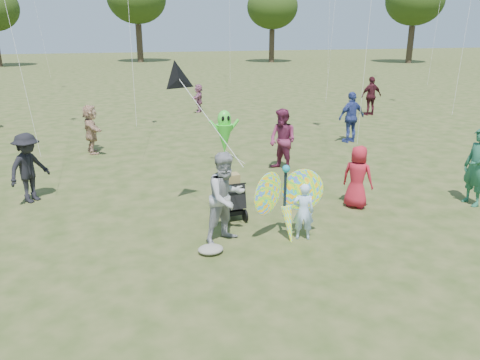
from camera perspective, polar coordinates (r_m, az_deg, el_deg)
name	(u,v)px	position (r m, az deg, el deg)	size (l,w,h in m)	color
ground	(271,255)	(9.39, 3.77, -9.05)	(160.00, 160.00, 0.00)	#51592B
child_girl	(303,212)	(9.87, 7.72, -3.84)	(0.45, 0.29, 1.23)	#B4D4FF
adult_man	(226,198)	(9.59, -1.70, -2.15)	(0.93, 0.73, 1.92)	#999A9F
grey_bag	(211,249)	(9.40, -3.59, -8.44)	(0.51, 0.42, 0.16)	gray
crowd_a	(358,177)	(11.84, 14.14, 0.38)	(0.77, 0.50, 1.57)	#AB1B2A
crowd_b	(29,168)	(12.97, -24.36, 1.35)	(1.16, 0.66, 1.79)	black
crowd_c	(351,117)	(18.65, 13.42, 7.45)	(1.15, 0.48, 1.96)	#314089
crowd_d	(91,129)	(17.36, -17.70, 5.93)	(1.60, 0.51, 1.73)	tan
crowd_e	(283,140)	(14.49, 5.21, 4.84)	(0.94, 0.73, 1.93)	#732647
crowd_f	(477,167)	(12.99, 26.89, 1.41)	(0.71, 0.47, 1.96)	#225C43
crowd_h	(371,96)	(24.88, 15.69, 9.84)	(1.14, 0.47, 1.94)	#44161F
crowd_j	(199,98)	(25.07, -5.05, 9.92)	(1.35, 0.43, 1.45)	#9E5A7B
jogging_stroller	(230,192)	(10.92, -1.17, -1.49)	(0.55, 1.07, 1.09)	black
butterfly_kite	(287,202)	(9.76, 5.70, -2.68)	(1.74, 0.75, 1.82)	orange
delta_kite_rig	(179,79)	(10.62, -7.42, 12.09)	(1.46, 1.95, 2.07)	black
alien_kite	(224,134)	(15.36, -1.91, 5.68)	(1.12, 0.69, 1.74)	#3FE235
tree_line	(161,1)	(53.29, -9.67, 20.69)	(91.78, 33.60, 10.79)	#3A2D21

